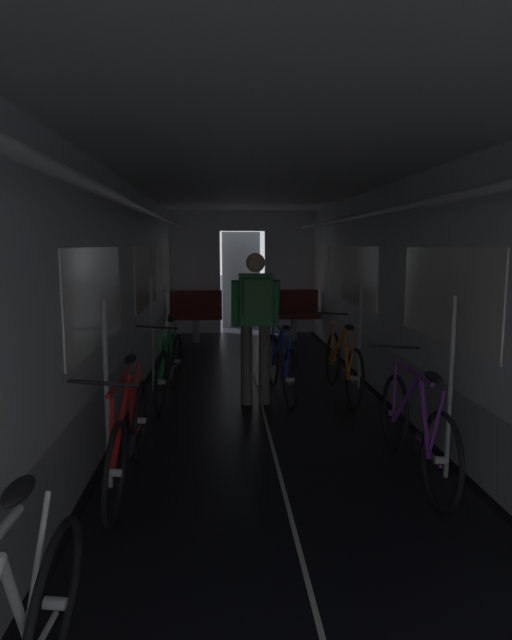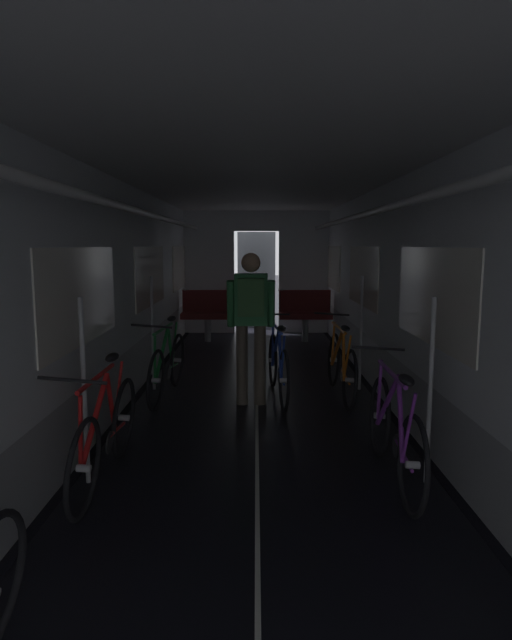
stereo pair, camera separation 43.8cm
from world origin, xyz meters
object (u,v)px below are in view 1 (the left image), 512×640
object	(u,v)px
bench_seat_far_right	(293,310)
bicycle_green	(169,366)
bench_seat_far_left	(196,311)
person_cyclist_aisle	(256,315)
bicycle_purple	(415,428)
bicycle_orange	(343,364)
bicycle_red	(129,436)
bicycle_blue_in_aisle	(281,365)

from	to	relation	value
bench_seat_far_right	bicycle_green	size ratio (longest dim) A/B	0.58
bench_seat_far_left	bench_seat_far_right	world-z (taller)	same
bench_seat_far_left	bench_seat_far_right	bearing A→B (deg)	0.00
person_cyclist_aisle	bicycle_purple	bearing A→B (deg)	-60.58
bicycle_orange	bicycle_green	size ratio (longest dim) A/B	1.00
bench_seat_far_right	bicycle_red	size ratio (longest dim) A/B	0.58
bench_seat_far_left	person_cyclist_aisle	world-z (taller)	person_cyclist_aisle
bicycle_purple	bicycle_green	distance (m)	3.04
bench_seat_far_right	bicycle_orange	size ratio (longest dim) A/B	0.58
bicycle_red	person_cyclist_aisle	distance (m)	2.33
bench_seat_far_left	bicycle_blue_in_aisle	distance (m)	3.91
person_cyclist_aisle	bicycle_blue_in_aisle	world-z (taller)	person_cyclist_aisle
bicycle_purple	person_cyclist_aisle	xyz separation A→B (m)	(-1.09, 1.94, 0.63)
bicycle_purple	person_cyclist_aisle	distance (m)	2.31
bench_seat_far_right	bicycle_red	bearing A→B (deg)	-108.72
bench_seat_far_left	bicycle_purple	xyz separation A→B (m)	(1.93, -5.93, -0.18)
bicycle_orange	bicycle_purple	distance (m)	2.23
person_cyclist_aisle	bench_seat_far_left	bearing A→B (deg)	101.84
bench_seat_far_left	bicycle_green	size ratio (longest dim) A/B	0.58
bench_seat_far_right	person_cyclist_aisle	size ratio (longest dim) A/B	0.58
bench_seat_far_right	bicycle_orange	distance (m)	3.72
bicycle_blue_in_aisle	person_cyclist_aisle	bearing A→B (deg)	-139.42
bicycle_purple	bicycle_blue_in_aisle	distance (m)	2.34
bicycle_red	bicycle_green	bearing A→B (deg)	87.92
bench_seat_far_right	bicycle_blue_in_aisle	bearing A→B (deg)	-99.88
bicycle_purple	bicycle_green	bearing A→B (deg)	132.89
bicycle_red	bicycle_purple	bearing A→B (deg)	0.92
bicycle_orange	bicycle_blue_in_aisle	bearing A→B (deg)	-178.29
bench_seat_far_right	bicycle_purple	size ratio (longest dim) A/B	0.58
bicycle_purple	person_cyclist_aisle	bearing A→B (deg)	119.42
bicycle_orange	person_cyclist_aisle	distance (m)	1.26
bench_seat_far_right	person_cyclist_aisle	distance (m)	4.14
bicycle_red	bicycle_orange	distance (m)	3.09
bench_seat_far_left	bicycle_green	distance (m)	3.71
person_cyclist_aisle	bicycle_orange	bearing A→B (deg)	15.43
bench_seat_far_right	person_cyclist_aisle	world-z (taller)	person_cyclist_aisle
bicycle_red	bicycle_purple	xyz separation A→B (m)	(2.15, 0.03, 0.00)
bicycle_purple	bicycle_blue_in_aisle	size ratio (longest dim) A/B	1.00
bench_seat_far_left	bicycle_orange	xyz separation A→B (m)	(1.88, -3.71, -0.18)
bicycle_green	bicycle_red	bearing A→B (deg)	-92.08
bench_seat_far_left	bicycle_red	world-z (taller)	bench_seat_far_left
bicycle_purple	bench_seat_far_right	bearing A→B (deg)	91.25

